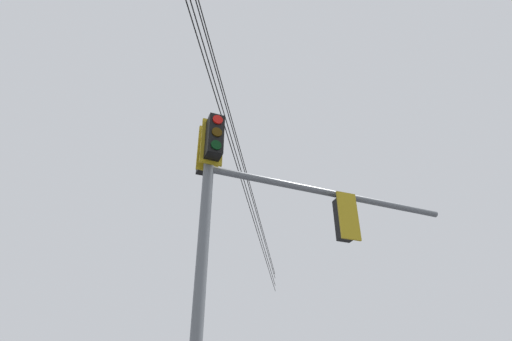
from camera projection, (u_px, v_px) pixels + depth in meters
signal_mast_assembly at (251, 223)px, 7.62m from camera, size 3.85×4.74×7.12m
overhead_wire_span at (225, 112)px, 10.13m from camera, size 25.49×4.04×1.58m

